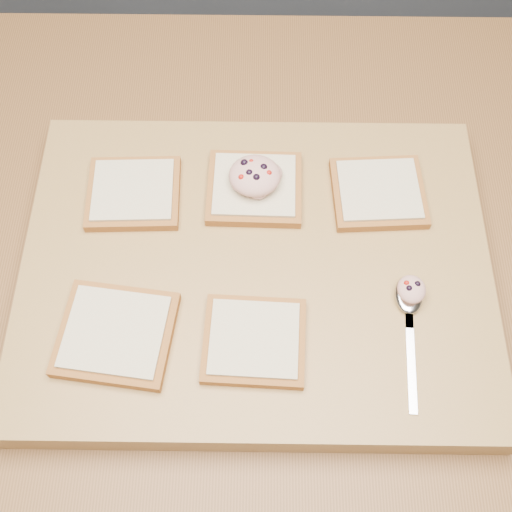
{
  "coord_description": "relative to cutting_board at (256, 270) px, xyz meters",
  "views": [
    {
      "loc": [
        -0.12,
        -0.4,
        1.6
      ],
      "look_at": [
        -0.12,
        -0.05,
        0.96
      ],
      "focal_mm": 45.0,
      "sensor_mm": 36.0,
      "label": 1
    }
  ],
  "objects": [
    {
      "name": "spoon_salad",
      "position": [
        0.17,
        -0.04,
        0.04
      ],
      "size": [
        0.03,
        0.03,
        0.02
      ],
      "color": "#DA978C",
      "rests_on": "spoon"
    },
    {
      "name": "bread_far_right",
      "position": [
        0.15,
        0.09,
        0.03
      ],
      "size": [
        0.12,
        0.11,
        0.02
      ],
      "color": "#9B5F28",
      "rests_on": "cutting_board"
    },
    {
      "name": "cutting_board",
      "position": [
        0.0,
        0.0,
        0.0
      ],
      "size": [
        0.54,
        0.41,
        0.04
      ],
      "primitive_type": "cube",
      "color": "#A88348",
      "rests_on": "island_counter"
    },
    {
      "name": "tuna_salad_dollop",
      "position": [
        -0.0,
        0.1,
        0.05
      ],
      "size": [
        0.06,
        0.06,
        0.03
      ],
      "color": "#DA978C",
      "rests_on": "bread_far_center"
    },
    {
      "name": "island_counter",
      "position": [
        0.12,
        0.05,
        -0.47
      ],
      "size": [
        2.0,
        0.8,
        0.9
      ],
      "color": "slate",
      "rests_on": "ground"
    },
    {
      "name": "bread_far_center",
      "position": [
        -0.0,
        0.1,
        0.03
      ],
      "size": [
        0.12,
        0.11,
        0.02
      ],
      "color": "#9B5F28",
      "rests_on": "cutting_board"
    },
    {
      "name": "bread_far_left",
      "position": [
        -0.15,
        0.09,
        0.03
      ],
      "size": [
        0.11,
        0.11,
        0.02
      ],
      "color": "#9B5F28",
      "rests_on": "cutting_board"
    },
    {
      "name": "bread_near_center",
      "position": [
        -0.0,
        -0.1,
        0.03
      ],
      "size": [
        0.11,
        0.1,
        0.02
      ],
      "color": "#9B5F28",
      "rests_on": "cutting_board"
    },
    {
      "name": "ground",
      "position": [
        0.12,
        0.05,
        -0.92
      ],
      "size": [
        4.0,
        4.0,
        0.0
      ],
      "primitive_type": "plane",
      "color": "#515459",
      "rests_on": "ground"
    },
    {
      "name": "bread_near_left",
      "position": [
        -0.15,
        -0.09,
        0.03
      ],
      "size": [
        0.13,
        0.12,
        0.02
      ],
      "color": "#9B5F28",
      "rests_on": "cutting_board"
    },
    {
      "name": "spoon",
      "position": [
        0.17,
        -0.05,
        0.03
      ],
      "size": [
        0.03,
        0.16,
        0.01
      ],
      "color": "silver",
      "rests_on": "cutting_board"
    }
  ]
}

